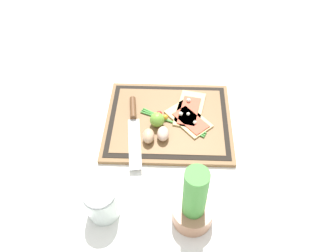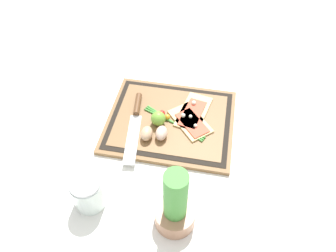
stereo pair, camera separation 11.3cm
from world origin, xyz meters
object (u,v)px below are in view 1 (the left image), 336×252
object	(u,v)px
egg_pink	(163,134)
pizza_slice_far	(189,119)
egg_brown	(148,136)
cherry_tomato_red	(159,114)
cherry_tomato_yellow	(165,116)
knife	(134,119)
pizza_slice_near	(190,109)
sauce_jar	(102,204)
lime	(157,120)
herb_pot	(194,205)

from	to	relation	value
egg_pink	pizza_slice_far	bearing A→B (deg)	-137.40
egg_brown	egg_pink	world-z (taller)	same
cherry_tomato_red	cherry_tomato_yellow	distance (m)	0.02
knife	cherry_tomato_red	xyz separation A→B (m)	(-0.09, -0.03, 0.00)
pizza_slice_near	sauce_jar	distance (m)	0.47
cherry_tomato_red	sauce_jar	distance (m)	0.40
egg_pink	knife	bearing A→B (deg)	-33.83
knife	sauce_jar	bearing A→B (deg)	81.22
cherry_tomato_yellow	knife	bearing A→B (deg)	8.31
lime	knife	bearing A→B (deg)	-10.29
cherry_tomato_yellow	egg_brown	bearing A→B (deg)	62.03
egg_pink	cherry_tomato_yellow	distance (m)	0.09
pizza_slice_near	cherry_tomato_yellow	distance (m)	0.10
pizza_slice_far	egg_brown	bearing A→B (deg)	33.94
egg_pink	lime	world-z (taller)	lime
pizza_slice_near	egg_pink	world-z (taller)	egg_pink
lime	sauce_jar	bearing A→B (deg)	66.99
herb_pot	lime	bearing A→B (deg)	-70.87
cherry_tomato_red	herb_pot	bearing A→B (deg)	106.49
cherry_tomato_red	egg_brown	bearing A→B (deg)	74.15
sauce_jar	egg_pink	bearing A→B (deg)	-120.93
pizza_slice_far	lime	world-z (taller)	lime
pizza_slice_far	pizza_slice_near	bearing A→B (deg)	-94.63
pizza_slice_near	lime	xyz separation A→B (m)	(0.12, 0.07, 0.02)
egg_pink	cherry_tomato_red	xyz separation A→B (m)	(0.02, -0.10, -0.01)
pizza_slice_far	herb_pot	size ratio (longest dim) A/B	0.78
cherry_tomato_yellow	herb_pot	size ratio (longest dim) A/B	0.08
pizza_slice_near	herb_pot	world-z (taller)	herb_pot
herb_pot	sauce_jar	distance (m)	0.26
egg_brown	sauce_jar	distance (m)	0.28
egg_brown	sauce_jar	size ratio (longest dim) A/B	0.52
egg_pink	egg_brown	bearing A→B (deg)	12.69
egg_pink	pizza_slice_near	bearing A→B (deg)	-125.24
egg_brown	lime	world-z (taller)	lime
egg_brown	sauce_jar	xyz separation A→B (m)	(0.11, 0.26, 0.01)
sauce_jar	cherry_tomato_yellow	bearing A→B (deg)	-114.83
knife	herb_pot	world-z (taller)	herb_pot
cherry_tomato_red	lime	bearing A→B (deg)	83.01
egg_pink	cherry_tomato_yellow	xyz separation A→B (m)	(-0.00, -0.09, -0.01)
knife	sauce_jar	distance (m)	0.35
knife	lime	distance (m)	0.09
pizza_slice_far	egg_pink	xyz separation A→B (m)	(0.09, 0.08, 0.01)
pizza_slice_far	cherry_tomato_yellow	bearing A→B (deg)	-5.36
knife	cherry_tomato_yellow	bearing A→B (deg)	-171.69
pizza_slice_near	knife	size ratio (longest dim) A/B	0.62
cherry_tomato_red	pizza_slice_far	bearing A→B (deg)	170.86
pizza_slice_near	egg_brown	world-z (taller)	egg_brown
egg_brown	egg_pink	size ratio (longest dim) A/B	1.00
sauce_jar	herb_pot	bearing A→B (deg)	176.89
pizza_slice_near	sauce_jar	size ratio (longest dim) A/B	1.75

